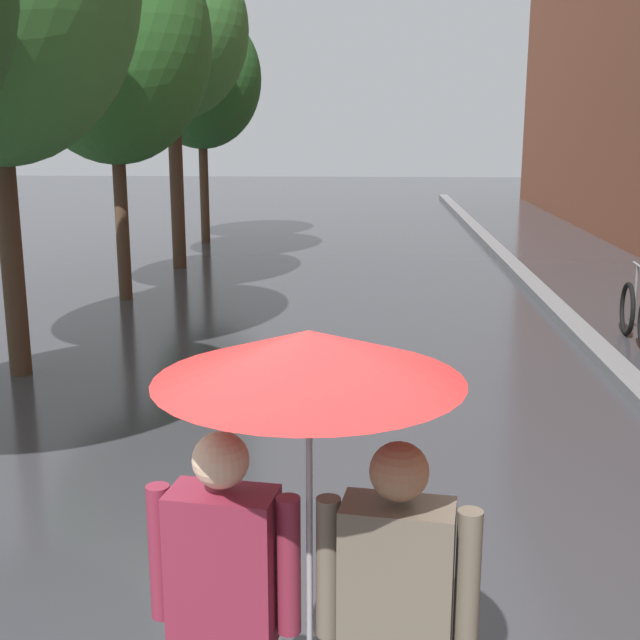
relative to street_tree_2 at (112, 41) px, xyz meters
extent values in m
cube|color=slate|center=(6.57, 0.50, -3.82)|extent=(0.30, 36.00, 0.12)
cylinder|color=#473323|center=(-0.03, -4.03, -2.51)|extent=(0.24, 0.24, 2.74)
cylinder|color=#473323|center=(0.00, 0.00, -2.61)|extent=(0.21, 0.21, 2.53)
ellipsoid|color=#2D6628|center=(0.00, 0.00, 0.01)|extent=(2.93, 2.93, 3.61)
cylinder|color=#473323|center=(0.20, 2.96, -2.31)|extent=(0.26, 0.26, 3.14)
ellipsoid|color=#387533|center=(0.20, 2.96, 0.47)|extent=(2.81, 2.81, 3.22)
cylinder|color=#473323|center=(0.05, 6.39, -2.62)|extent=(0.20, 0.20, 2.51)
ellipsoid|color=#235623|center=(0.05, 6.39, -0.22)|extent=(2.69, 2.69, 3.08)
torus|color=black|center=(7.18, -1.88, -3.53)|extent=(0.12, 0.70, 0.70)
cylinder|color=slate|center=(7.26, -1.89, -3.24)|extent=(0.04, 0.04, 0.58)
cylinder|color=#9E9EA3|center=(7.26, -1.89, -2.95)|extent=(0.07, 0.46, 0.03)
cube|color=maroon|center=(3.26, -9.91, -2.78)|extent=(0.43, 0.28, 0.60)
sphere|color=beige|center=(3.26, -9.91, -2.35)|extent=(0.21, 0.21, 0.21)
cylinder|color=maroon|center=(3.01, -9.87, -2.75)|extent=(0.09, 0.09, 0.54)
cylinder|color=maroon|center=(3.51, -9.94, -2.75)|extent=(0.09, 0.09, 0.54)
cube|color=#665B4C|center=(3.90, -10.00, -2.77)|extent=(0.43, 0.28, 0.61)
sphere|color=#9E7051|center=(3.90, -10.00, -2.34)|extent=(0.21, 0.21, 0.21)
cylinder|color=#665B4C|center=(3.65, -9.96, -2.74)|extent=(0.09, 0.09, 0.54)
cylinder|color=#665B4C|center=(4.15, -10.03, -2.74)|extent=(0.09, 0.09, 0.54)
cylinder|color=#9E9EA3|center=(3.58, -9.93, -2.55)|extent=(0.02, 0.02, 1.06)
cone|color=red|center=(3.58, -9.93, -1.95)|extent=(1.10, 1.10, 0.18)
camera|label=1|loc=(3.78, -12.71, -1.16)|focal=46.98mm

